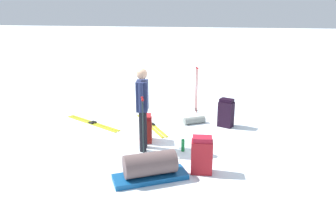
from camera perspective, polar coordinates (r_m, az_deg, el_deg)
name	(u,v)px	position (r m, az deg, el deg)	size (l,w,h in m)	color
ground_plane	(168,141)	(7.44, 0.00, -5.15)	(80.00, 80.00, 0.00)	white
skier_standing	(142,105)	(6.71, -4.36, 0.92)	(0.57, 0.26, 1.70)	black
ski_pair_near	(93,123)	(8.69, -12.70, -2.11)	(1.07, 1.70, 0.05)	gold
ski_pair_far	(151,125)	(8.35, -2.86, -2.49)	(1.58, 1.10, 0.05)	gold
backpack_large_dark	(226,113)	(8.30, 9.84, -0.43)	(0.36, 0.41, 0.71)	black
backpack_bright	(146,128)	(7.33, -3.77, -3.07)	(0.39, 0.32, 0.60)	maroon
backpack_small_spare	(202,155)	(5.99, 5.76, -7.58)	(0.28, 0.39, 0.68)	maroon
ski_poles_planted_near	(197,87)	(9.26, 4.87, 3.95)	(0.21, 0.11, 1.27)	maroon
ski_poles_planted_far	(143,126)	(6.30, -4.28, -2.66)	(0.22, 0.12, 1.25)	black
gear_sled	(150,167)	(5.79, -3.06, -9.63)	(0.98, 1.33, 0.49)	#104D89
sleeping_mat_rolled	(194,120)	(8.48, 4.49, -1.67)	(0.18, 0.18, 0.55)	gray
thermos_bottle	(183,145)	(6.88, 2.55, -5.93)	(0.07, 0.07, 0.26)	#147833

